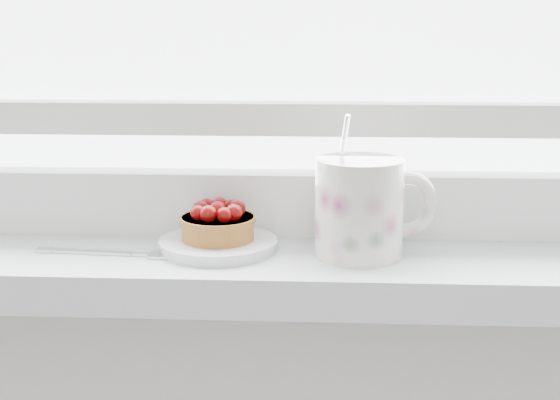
# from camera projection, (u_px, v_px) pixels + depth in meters

# --- Properties ---
(saucer) EXTENTS (0.12, 0.12, 0.01)m
(saucer) POSITION_uv_depth(u_px,v_px,m) (218.00, 245.00, 0.81)
(saucer) COLOR silver
(saucer) RESTS_ON windowsill
(raspberry_tart) EXTENTS (0.08, 0.08, 0.04)m
(raspberry_tart) POSITION_uv_depth(u_px,v_px,m) (218.00, 222.00, 0.81)
(raspberry_tart) COLOR brown
(raspberry_tart) RESTS_ON saucer
(floral_mug) EXTENTS (0.14, 0.11, 0.14)m
(floral_mug) POSITION_uv_depth(u_px,v_px,m) (362.00, 206.00, 0.79)
(floral_mug) COLOR silver
(floral_mug) RESTS_ON windowsill
(fork) EXTENTS (0.18, 0.03, 0.00)m
(fork) POSITION_uv_depth(u_px,v_px,m) (118.00, 253.00, 0.80)
(fork) COLOR silver
(fork) RESTS_ON windowsill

